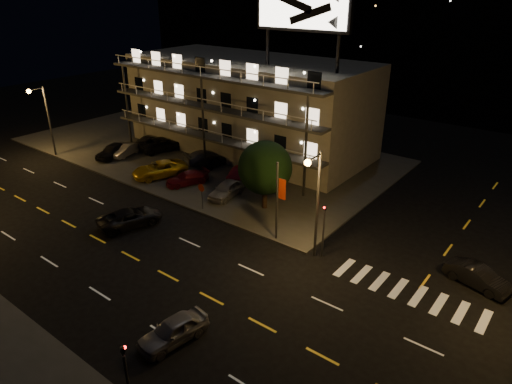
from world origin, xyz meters
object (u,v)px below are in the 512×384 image
Objects in this scene: tree at (265,169)px; road_car_east at (173,330)px; lot_car_7 at (205,156)px; road_car_west at (130,218)px; lot_car_4 at (226,189)px; lot_car_2 at (160,169)px; side_car_0 at (478,277)px.

tree reaches higher than road_car_east.
lot_car_7 is at bearing 138.43° from road_car_east.
road_car_west reaches higher than road_car_east.
lot_car_4 reaches higher than lot_car_7.
road_car_east is (18.47, -15.31, -0.21)m from lot_car_2.
road_car_east is (17.55, -21.02, -0.13)m from lot_car_7.
road_car_west is (-24.47, -8.65, 0.03)m from side_car_0.
tree is 1.28× the size of lot_car_7.
lot_car_4 is at bearing 25.48° from lot_car_2.
lot_car_2 reaches higher than road_car_east.
lot_car_7 is at bearing -52.95° from road_car_west.
lot_car_4 is (-4.08, -0.35, -2.86)m from tree.
lot_car_2 reaches higher than lot_car_4.
road_car_west is (-2.70, -8.80, -0.16)m from lot_car_4.
side_car_0 is 19.63m from road_car_east.
tree reaches higher than side_car_0.
lot_car_4 is 0.83× the size of road_car_west.
lot_car_7 reaches higher than side_car_0.
lot_car_2 is 1.31× the size of side_car_0.
lot_car_2 reaches higher than road_car_west.
side_car_0 is (17.69, -0.50, -3.05)m from tree.
lot_car_7 is 1.12× the size of side_car_0.
lot_car_4 is 9.21m from road_car_west.
tree is 13.01m from lot_car_2.
road_car_east is at bearing -17.23° from lot_car_2.
road_car_east is (-11.89, -15.62, 0.01)m from side_car_0.
tree is 17.95m from side_car_0.
lot_car_4 is at bearing 165.06° from lot_car_7.
road_car_east is at bearing 149.33° from lot_car_7.
tree is 5.00m from lot_car_4.
lot_car_2 is 10.21m from road_car_west.
lot_car_7 reaches higher than road_car_east.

